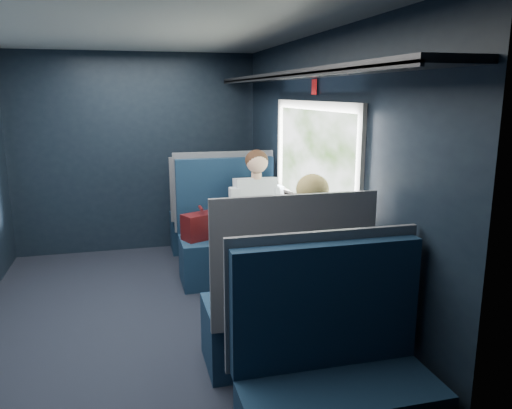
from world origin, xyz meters
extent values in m
cube|color=black|center=(0.00, 0.00, -0.01)|extent=(2.80, 4.20, 0.01)
cube|color=black|center=(1.45, 0.00, 1.15)|extent=(0.10, 4.20, 2.30)
cube|color=black|center=(0.00, 2.15, 1.15)|extent=(2.80, 0.10, 2.30)
cube|color=black|center=(0.00, -2.15, 1.15)|extent=(2.80, 0.10, 2.30)
cube|color=silver|center=(0.00, 0.00, 2.35)|extent=(2.80, 4.20, 0.10)
cube|color=beige|center=(1.38, 0.00, 1.74)|extent=(0.03, 1.84, 0.07)
cube|color=beige|center=(1.38, 0.00, 0.90)|extent=(0.03, 1.84, 0.07)
cube|color=beige|center=(1.38, -0.89, 1.32)|extent=(0.03, 0.07, 0.78)
cube|color=beige|center=(1.38, 0.89, 1.32)|extent=(0.03, 0.07, 0.78)
cube|color=black|center=(1.22, 0.00, 1.98)|extent=(0.36, 4.10, 0.04)
cube|color=black|center=(1.05, 0.00, 1.96)|extent=(0.02, 4.10, 0.03)
cube|color=red|center=(1.38, 0.00, 1.89)|extent=(0.01, 0.10, 0.12)
cylinder|color=#54565E|center=(0.88, 0.00, 0.35)|extent=(0.08, 0.08, 0.70)
cube|color=beige|center=(1.06, 0.00, 0.72)|extent=(0.62, 1.00, 0.04)
cube|color=#0B1C31|center=(0.85, 0.78, 0.23)|extent=(1.00, 0.50, 0.45)
cube|color=#0B1C31|center=(0.85, 1.08, 0.82)|extent=(1.00, 0.10, 0.75)
cube|color=#54565E|center=(0.85, 1.14, 0.85)|extent=(1.04, 0.03, 0.82)
cube|color=#54565E|center=(0.85, 0.73, 0.55)|extent=(0.06, 0.40, 0.20)
cube|color=#4C1012|center=(0.56, 0.82, 0.58)|extent=(0.40, 0.32, 0.25)
cylinder|color=#4C1012|center=(0.56, 0.82, 0.75)|extent=(0.09, 0.15, 0.03)
cylinder|color=silver|center=(0.77, 0.66, 0.59)|extent=(0.10, 0.10, 0.27)
cylinder|color=#1653AB|center=(0.77, 0.66, 0.75)|extent=(0.05, 0.05, 0.06)
cube|color=#0B1C31|center=(0.85, -0.78, 0.23)|extent=(1.00, 0.50, 0.45)
cube|color=#0B1C31|center=(0.85, -1.08, 0.82)|extent=(1.00, 0.10, 0.75)
cube|color=#54565E|center=(0.85, -1.14, 0.85)|extent=(1.04, 0.03, 0.82)
cube|color=#54565E|center=(0.85, -0.73, 0.55)|extent=(0.06, 0.40, 0.20)
cube|color=#0B1C31|center=(0.85, 1.88, 0.23)|extent=(1.00, 0.40, 0.45)
cube|color=#0B1C31|center=(0.85, 1.64, 0.78)|extent=(1.00, 0.10, 0.66)
cube|color=#54565E|center=(0.85, 1.59, 0.80)|extent=(1.04, 0.03, 0.72)
cube|color=#0B1C31|center=(0.85, -1.64, 0.78)|extent=(1.00, 0.10, 0.66)
cube|color=#54565E|center=(0.85, -1.59, 0.80)|extent=(1.04, 0.03, 0.72)
cube|color=black|center=(1.10, 0.64, 0.53)|extent=(0.36, 0.44, 0.16)
cube|color=black|center=(1.10, 0.44, 0.23)|extent=(0.32, 0.12, 0.45)
cube|color=silver|center=(1.10, 0.80, 0.78)|extent=(0.40, 0.29, 0.53)
cylinder|color=#D8A88C|center=(1.10, 0.76, 1.06)|extent=(0.10, 0.10, 0.06)
sphere|color=#D8A88C|center=(1.10, 0.74, 1.20)|extent=(0.21, 0.21, 0.21)
sphere|color=#382114|center=(1.10, 0.76, 1.21)|extent=(0.22, 0.22, 0.22)
cube|color=silver|center=(0.88, 0.76, 0.78)|extent=(0.09, 0.12, 0.34)
cube|color=silver|center=(1.32, 0.76, 0.78)|extent=(0.09, 0.12, 0.34)
cube|color=black|center=(1.10, -0.64, 0.53)|extent=(0.36, 0.44, 0.16)
cube|color=black|center=(1.10, -0.44, 0.23)|extent=(0.32, 0.12, 0.45)
cube|color=black|center=(1.10, -0.80, 0.78)|extent=(0.40, 0.29, 0.53)
cylinder|color=#D8A88C|center=(1.10, -0.76, 1.06)|extent=(0.10, 0.10, 0.06)
sphere|color=#D8A88C|center=(1.10, -0.74, 1.20)|extent=(0.21, 0.21, 0.21)
sphere|color=tan|center=(1.10, -0.76, 1.21)|extent=(0.22, 0.22, 0.22)
cube|color=black|center=(0.88, -0.76, 0.78)|extent=(0.09, 0.12, 0.34)
cube|color=black|center=(1.32, -0.76, 0.78)|extent=(0.09, 0.12, 0.34)
cube|color=tan|center=(1.10, -0.86, 0.90)|extent=(0.26, 0.07, 0.36)
cube|color=white|center=(0.96, -0.05, 0.74)|extent=(0.78, 0.94, 0.01)
cube|color=silver|center=(1.18, 0.14, 0.75)|extent=(0.36, 0.42, 0.02)
cube|color=silver|center=(1.31, 0.14, 0.88)|extent=(0.11, 0.34, 0.24)
cube|color=black|center=(1.30, 0.14, 0.88)|extent=(0.09, 0.30, 0.20)
cylinder|color=silver|center=(1.33, 0.22, 0.82)|extent=(0.06, 0.06, 0.16)
cylinder|color=#1653AB|center=(1.33, 0.22, 0.92)|extent=(0.03, 0.03, 0.04)
cylinder|color=white|center=(1.21, 0.39, 0.79)|extent=(0.08, 0.08, 0.10)
camera|label=1|loc=(-0.09, -3.86, 1.84)|focal=35.00mm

